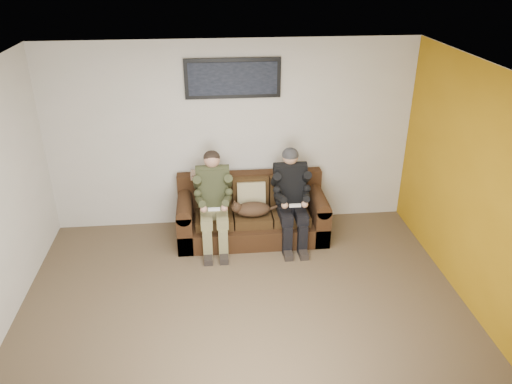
{
  "coord_description": "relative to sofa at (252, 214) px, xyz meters",
  "views": [
    {
      "loc": [
        -0.31,
        -4.21,
        3.61
      ],
      "look_at": [
        0.23,
        1.2,
        0.95
      ],
      "focal_mm": 35.0,
      "sensor_mm": 36.0,
      "label": 1
    }
  ],
  "objects": [
    {
      "name": "person_left",
      "position": [
        -0.52,
        -0.17,
        0.39
      ],
      "size": [
        0.51,
        0.87,
        1.26
      ],
      "color": "olive",
      "rests_on": "sofa"
    },
    {
      "name": "floor",
      "position": [
        -0.23,
        -1.82,
        -0.31
      ],
      "size": [
        5.0,
        5.0,
        0.0
      ],
      "primitive_type": "plane",
      "color": "brown",
      "rests_on": "ground"
    },
    {
      "name": "ceiling",
      "position": [
        -0.23,
        -1.82,
        2.29
      ],
      "size": [
        5.0,
        5.0,
        0.0
      ],
      "primitive_type": "plane",
      "rotation": [
        3.14,
        0.0,
        0.0
      ],
      "color": "silver",
      "rests_on": "ground"
    },
    {
      "name": "person_right",
      "position": [
        0.52,
        -0.17,
        0.39
      ],
      "size": [
        0.51,
        0.86,
        1.27
      ],
      "color": "black",
      "rests_on": "sofa"
    },
    {
      "name": "throw_pillow",
      "position": [
        -0.0,
        0.04,
        0.27
      ],
      "size": [
        0.38,
        0.18,
        0.38
      ],
      "primitive_type": "cube",
      "rotation": [
        -0.21,
        0.0,
        0.0
      ],
      "color": "tan",
      "rests_on": "sofa"
    },
    {
      "name": "sofa",
      "position": [
        0.0,
        0.0,
        0.0
      ],
      "size": [
        2.01,
        0.87,
        0.82
      ],
      "color": "#341E0F",
      "rests_on": "ground"
    },
    {
      "name": "wall_right",
      "position": [
        2.27,
        -1.82,
        0.99
      ],
      "size": [
        0.0,
        4.5,
        4.5
      ],
      "primitive_type": "plane",
      "rotation": [
        1.57,
        0.0,
        -1.57
      ],
      "color": "beige",
      "rests_on": "ground"
    },
    {
      "name": "cat",
      "position": [
        -0.02,
        -0.22,
        0.19
      ],
      "size": [
        0.66,
        0.26,
        0.24
      ],
      "color": "#4F331F",
      "rests_on": "sofa"
    },
    {
      "name": "framed_poster",
      "position": [
        -0.2,
        0.39,
        1.79
      ],
      "size": [
        1.25,
        0.05,
        0.52
      ],
      "color": "black",
      "rests_on": "wall_back"
    },
    {
      "name": "wall_back",
      "position": [
        -0.23,
        0.43,
        0.99
      ],
      "size": [
        5.0,
        0.0,
        5.0
      ],
      "primitive_type": "plane",
      "rotation": [
        1.57,
        0.0,
        0.0
      ],
      "color": "beige",
      "rests_on": "ground"
    },
    {
      "name": "throw_blanket",
      "position": [
        -0.61,
        0.25,
        0.51
      ],
      "size": [
        0.41,
        0.2,
        0.07
      ],
      "primitive_type": "cube",
      "color": "#BFA58C",
      "rests_on": "sofa"
    },
    {
      "name": "accent_wall_right",
      "position": [
        2.26,
        -1.82,
        0.99
      ],
      "size": [
        0.0,
        4.5,
        4.5
      ],
      "primitive_type": "plane",
      "rotation": [
        1.57,
        0.0,
        -1.57
      ],
      "color": "#AC7A11",
      "rests_on": "ground"
    }
  ]
}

